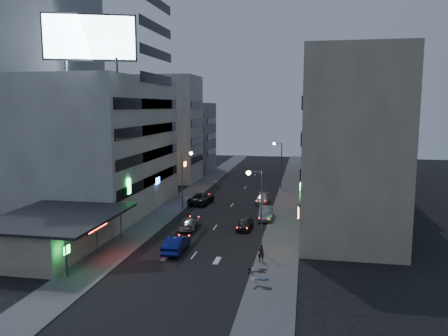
% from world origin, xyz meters
% --- Properties ---
extents(ground, '(180.00, 180.00, 0.00)m').
position_xyz_m(ground, '(0.00, 0.00, 0.00)').
color(ground, black).
rests_on(ground, ground).
extents(sidewalk_left, '(4.00, 120.00, 0.12)m').
position_xyz_m(sidewalk_left, '(-8.00, 30.00, 0.06)').
color(sidewalk_left, '#4C4C4F').
rests_on(sidewalk_left, ground).
extents(sidewalk_right, '(4.00, 120.00, 0.12)m').
position_xyz_m(sidewalk_right, '(8.00, 30.00, 0.06)').
color(sidewalk_right, '#4C4C4F').
rests_on(sidewalk_right, ground).
extents(food_court, '(11.00, 13.00, 3.88)m').
position_xyz_m(food_court, '(-13.90, 2.00, 1.98)').
color(food_court, '#BBB292').
rests_on(food_court, ground).
extents(white_building, '(14.00, 24.00, 18.00)m').
position_xyz_m(white_building, '(-17.00, 20.00, 9.00)').
color(white_building, silver).
rests_on(white_building, ground).
extents(grey_tower, '(10.00, 14.00, 34.00)m').
position_xyz_m(grey_tower, '(-26.00, 23.00, 17.00)').
color(grey_tower, gray).
rests_on(grey_tower, ground).
extents(shophouse_near, '(10.00, 11.00, 20.00)m').
position_xyz_m(shophouse_near, '(15.00, 10.50, 10.00)').
color(shophouse_near, '#BBB292').
rests_on(shophouse_near, ground).
extents(shophouse_mid, '(11.00, 12.00, 16.00)m').
position_xyz_m(shophouse_mid, '(15.50, 22.00, 8.00)').
color(shophouse_mid, gray).
rests_on(shophouse_mid, ground).
extents(shophouse_far, '(10.00, 14.00, 22.00)m').
position_xyz_m(shophouse_far, '(15.00, 35.00, 11.00)').
color(shophouse_far, '#BBB292').
rests_on(shophouse_far, ground).
extents(far_left_a, '(11.00, 10.00, 20.00)m').
position_xyz_m(far_left_a, '(-15.50, 45.00, 10.00)').
color(far_left_a, silver).
rests_on(far_left_a, ground).
extents(far_left_b, '(12.00, 10.00, 15.00)m').
position_xyz_m(far_left_b, '(-16.00, 58.00, 7.50)').
color(far_left_b, gray).
rests_on(far_left_b, ground).
extents(far_right_a, '(11.00, 12.00, 18.00)m').
position_xyz_m(far_right_a, '(15.50, 50.00, 9.00)').
color(far_right_a, gray).
rests_on(far_right_a, ground).
extents(far_right_b, '(12.00, 12.00, 24.00)m').
position_xyz_m(far_right_b, '(16.00, 64.00, 12.00)').
color(far_right_b, '#BBB292').
rests_on(far_right_b, ground).
extents(billboard, '(9.52, 3.75, 6.20)m').
position_xyz_m(billboard, '(-12.99, 9.97, 21.66)').
color(billboard, '#595B60').
rests_on(billboard, white_building).
extents(street_lamp_right_near, '(1.60, 0.44, 8.02)m').
position_xyz_m(street_lamp_right_near, '(5.90, 6.00, 5.36)').
color(street_lamp_right_near, '#595B60').
rests_on(street_lamp_right_near, sidewalk_right).
extents(street_lamp_left, '(1.60, 0.44, 8.02)m').
position_xyz_m(street_lamp_left, '(-5.90, 22.00, 5.36)').
color(street_lamp_left, '#595B60').
rests_on(street_lamp_left, sidewalk_left).
extents(street_lamp_right_far, '(1.60, 0.44, 8.02)m').
position_xyz_m(street_lamp_right_far, '(5.90, 40.00, 5.36)').
color(street_lamp_right_far, '#595B60').
rests_on(street_lamp_right_far, sidewalk_right).
extents(parked_car_right_near, '(1.78, 4.00, 1.34)m').
position_xyz_m(parked_car_right_near, '(3.60, 13.81, 0.67)').
color(parked_car_right_near, '#242428').
rests_on(parked_car_right_near, ground).
extents(parked_car_right_mid, '(1.95, 4.98, 1.61)m').
position_xyz_m(parked_car_right_mid, '(5.60, 18.82, 0.81)').
color(parked_car_right_mid, gray).
rests_on(parked_car_right_mid, ground).
extents(parked_car_left, '(3.19, 5.95, 1.59)m').
position_xyz_m(parked_car_left, '(-4.64, 26.29, 0.79)').
color(parked_car_left, '#28282D').
rests_on(parked_car_left, ground).
extents(parked_car_right_far, '(1.89, 4.63, 1.34)m').
position_xyz_m(parked_car_right_far, '(4.24, 28.14, 0.67)').
color(parked_car_right_far, '#A7AAAF').
rests_on(parked_car_right_far, ground).
extents(road_car_blue, '(1.87, 5.05, 1.65)m').
position_xyz_m(road_car_blue, '(-1.98, 4.68, 0.82)').
color(road_car_blue, navy).
rests_on(road_car_blue, ground).
extents(road_car_silver, '(2.10, 4.76, 1.36)m').
position_xyz_m(road_car_silver, '(-2.89, 12.94, 0.68)').
color(road_car_silver, '#A6A8AE').
rests_on(road_car_silver, ground).
extents(person, '(0.63, 0.46, 1.61)m').
position_xyz_m(person, '(6.58, 3.19, 0.92)').
color(person, black).
rests_on(person, sidewalk_right).
extents(scooter_black_a, '(1.00, 2.04, 1.20)m').
position_xyz_m(scooter_black_a, '(8.10, -2.53, 0.72)').
color(scooter_black_a, black).
rests_on(scooter_black_a, sidewalk_right).
extents(scooter_silver_a, '(0.65, 1.70, 1.02)m').
position_xyz_m(scooter_silver_a, '(7.39, -0.84, 0.63)').
color(scooter_silver_a, '#AEB2B7').
rests_on(scooter_silver_a, sidewalk_right).
extents(scooter_blue, '(1.13, 1.90, 1.10)m').
position_xyz_m(scooter_blue, '(7.58, -0.61, 0.67)').
color(scooter_blue, navy).
rests_on(scooter_blue, sidewalk_right).
extents(scooter_black_b, '(1.27, 1.98, 1.15)m').
position_xyz_m(scooter_black_b, '(7.12, 0.99, 0.70)').
color(scooter_black_b, black).
rests_on(scooter_black_b, sidewalk_right).
extents(scooter_silver_b, '(1.05, 2.10, 1.23)m').
position_xyz_m(scooter_silver_b, '(7.24, 1.65, 0.73)').
color(scooter_silver_b, '#A9AAB1').
rests_on(scooter_silver_b, sidewalk_right).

